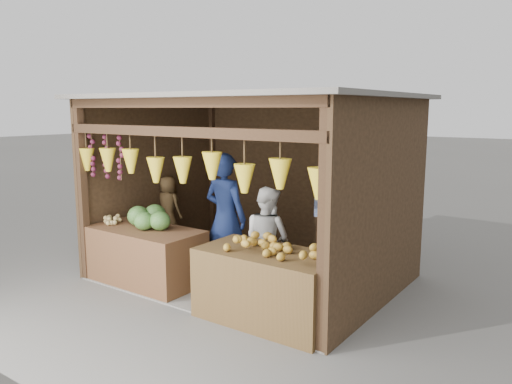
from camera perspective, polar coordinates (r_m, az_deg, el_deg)
ground at (r=7.51m, az=-0.57°, el=-9.68°), size 80.00×80.00×0.00m
stall_structure at (r=7.13m, az=-1.01°, el=3.03°), size 4.30×3.30×2.66m
back_shelf at (r=7.86m, az=11.20°, el=-2.40°), size 1.25×0.32×1.32m
counter_left at (r=7.35m, az=-12.51°, el=-7.11°), size 1.68×0.85×0.79m
counter_right at (r=5.92m, az=1.39°, el=-10.73°), size 1.66×0.85×0.84m
stool at (r=8.67m, az=-9.87°, el=-6.06°), size 0.35×0.35×0.33m
man_standing at (r=7.15m, az=-3.50°, el=-2.93°), size 0.68×0.45×1.86m
woman_standing at (r=6.80m, az=1.32°, el=-5.39°), size 0.79×0.66×1.44m
vendor_seated at (r=8.52m, az=-10.00°, el=-1.65°), size 0.51×0.33×1.03m
melon_pile at (r=7.28m, az=-12.14°, el=-2.73°), size 1.00×0.50×0.32m
tanfruit_pile at (r=7.67m, az=-16.17°, el=-3.00°), size 0.34×0.40×0.13m
mango_pile at (r=5.69m, az=1.87°, el=-5.96°), size 1.40×0.64×0.22m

